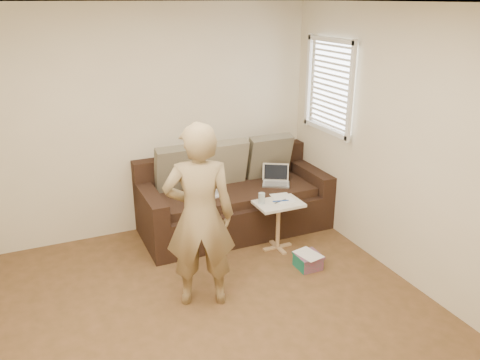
{
  "coord_description": "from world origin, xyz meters",
  "views": [
    {
      "loc": [
        -1.2,
        -3.08,
        2.64
      ],
      "look_at": [
        0.8,
        1.4,
        0.78
      ],
      "focal_mm": 36.31,
      "sensor_mm": 36.0,
      "label": 1
    }
  ],
  "objects_px": {
    "striped_box": "(308,261)",
    "sofa": "(235,197)",
    "laptop_silver": "(276,185)",
    "person": "(200,217)",
    "side_table": "(278,225)",
    "laptop_white": "(208,196)",
    "drinking_glass": "(262,198)"
  },
  "relations": [
    {
      "from": "laptop_white",
      "to": "person",
      "type": "distance_m",
      "value": 1.32
    },
    {
      "from": "person",
      "to": "drinking_glass",
      "type": "bearing_deg",
      "value": -126.67
    },
    {
      "from": "side_table",
      "to": "drinking_glass",
      "type": "bearing_deg",
      "value": 163.83
    },
    {
      "from": "laptop_white",
      "to": "side_table",
      "type": "xyz_separation_m",
      "value": [
        0.61,
        -0.57,
        -0.24
      ]
    },
    {
      "from": "laptop_white",
      "to": "striped_box",
      "type": "relative_size",
      "value": 1.43
    },
    {
      "from": "striped_box",
      "to": "side_table",
      "type": "bearing_deg",
      "value": 99.78
    },
    {
      "from": "person",
      "to": "striped_box",
      "type": "distance_m",
      "value": 1.43
    },
    {
      "from": "striped_box",
      "to": "drinking_glass",
      "type": "bearing_deg",
      "value": 115.68
    },
    {
      "from": "laptop_silver",
      "to": "person",
      "type": "height_order",
      "value": "person"
    },
    {
      "from": "sofa",
      "to": "person",
      "type": "distance_m",
      "value": 1.56
    },
    {
      "from": "striped_box",
      "to": "sofa",
      "type": "bearing_deg",
      "value": 106.51
    },
    {
      "from": "laptop_silver",
      "to": "laptop_white",
      "type": "xyz_separation_m",
      "value": [
        -0.87,
        0.02,
        0.0
      ]
    },
    {
      "from": "drinking_glass",
      "to": "laptop_silver",
      "type": "bearing_deg",
      "value": 48.45
    },
    {
      "from": "laptop_white",
      "to": "drinking_glass",
      "type": "relative_size",
      "value": 3.01
    },
    {
      "from": "laptop_white",
      "to": "drinking_glass",
      "type": "distance_m",
      "value": 0.68
    },
    {
      "from": "side_table",
      "to": "person",
      "type": "bearing_deg",
      "value": -151.58
    },
    {
      "from": "drinking_glass",
      "to": "striped_box",
      "type": "bearing_deg",
      "value": -64.32
    },
    {
      "from": "laptop_silver",
      "to": "person",
      "type": "relative_size",
      "value": 0.19
    },
    {
      "from": "sofa",
      "to": "laptop_silver",
      "type": "xyz_separation_m",
      "value": [
        0.51,
        -0.07,
        0.1
      ]
    },
    {
      "from": "laptop_white",
      "to": "person",
      "type": "relative_size",
      "value": 0.21
    },
    {
      "from": "sofa",
      "to": "striped_box",
      "type": "height_order",
      "value": "sofa"
    },
    {
      "from": "side_table",
      "to": "striped_box",
      "type": "relative_size",
      "value": 2.19
    },
    {
      "from": "sofa",
      "to": "drinking_glass",
      "type": "height_order",
      "value": "sofa"
    },
    {
      "from": "side_table",
      "to": "striped_box",
      "type": "distance_m",
      "value": 0.55
    },
    {
      "from": "laptop_white",
      "to": "drinking_glass",
      "type": "xyz_separation_m",
      "value": [
        0.43,
        -0.52,
        0.09
      ]
    },
    {
      "from": "sofa",
      "to": "laptop_silver",
      "type": "height_order",
      "value": "sofa"
    },
    {
      "from": "sofa",
      "to": "striped_box",
      "type": "bearing_deg",
      "value": -73.49
    },
    {
      "from": "laptop_white",
      "to": "striped_box",
      "type": "xyz_separation_m",
      "value": [
        0.7,
        -1.08,
        -0.44
      ]
    },
    {
      "from": "person",
      "to": "side_table",
      "type": "xyz_separation_m",
      "value": [
        1.11,
        0.6,
        -0.58
      ]
    },
    {
      "from": "side_table",
      "to": "laptop_silver",
      "type": "bearing_deg",
      "value": 64.66
    },
    {
      "from": "sofa",
      "to": "person",
      "type": "relative_size",
      "value": 1.29
    },
    {
      "from": "sofa",
      "to": "side_table",
      "type": "relative_size",
      "value": 3.98
    }
  ]
}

